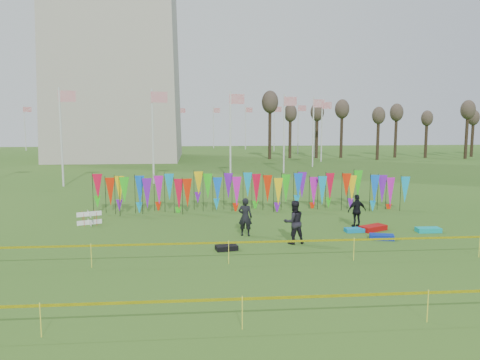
{
  "coord_description": "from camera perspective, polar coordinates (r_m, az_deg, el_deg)",
  "views": [
    {
      "loc": [
        -2.89,
        -19.1,
        5.37
      ],
      "look_at": [
        -0.68,
        6.0,
        2.15
      ],
      "focal_mm": 35.0,
      "sensor_mm": 36.0,
      "label": 1
    }
  ],
  "objects": [
    {
      "name": "person_right",
      "position": [
        24.39,
        14.06,
        -3.66
      ],
      "size": [
        1.05,
        0.7,
        1.67
      ],
      "primitive_type": "imported",
      "rotation": [
        0.0,
        0.0,
        3.29
      ],
      "color": "black",
      "rests_on": "ground"
    },
    {
      "name": "banner_row",
      "position": [
        27.74,
        1.58,
        -1.18
      ],
      "size": [
        18.64,
        0.64,
        2.17
      ],
      "color": "black",
      "rests_on": "ground"
    },
    {
      "name": "person_mid",
      "position": [
        20.62,
        6.59,
        -5.12
      ],
      "size": [
        1.01,
        0.72,
        1.92
      ],
      "primitive_type": "imported",
      "rotation": [
        0.0,
        0.0,
        3.31
      ],
      "color": "black",
      "rests_on": "ground"
    },
    {
      "name": "kite_bag_red",
      "position": [
        23.97,
        15.91,
        -5.65
      ],
      "size": [
        1.5,
        1.17,
        0.25
      ],
      "primitive_type": "cube",
      "rotation": [
        0.0,
        0.0,
        0.47
      ],
      "color": "#B10E0B",
      "rests_on": "ground"
    },
    {
      "name": "flagpole_ring",
      "position": [
        68.03,
        -14.51,
        5.89
      ],
      "size": [
        57.4,
        56.16,
        8.0
      ],
      "color": "silver",
      "rests_on": "ground"
    },
    {
      "name": "person_left",
      "position": [
        21.89,
        0.64,
        -4.51
      ],
      "size": [
        0.77,
        0.65,
        1.8
      ],
      "primitive_type": "imported",
      "rotation": [
        0.0,
        0.0,
        2.85
      ],
      "color": "black",
      "rests_on": "ground"
    },
    {
      "name": "kite_bag_turquoise",
      "position": [
        23.44,
        13.85,
        -5.93
      ],
      "size": [
        1.0,
        0.55,
        0.19
      ],
      "primitive_type": "cube",
      "rotation": [
        0.0,
        0.0,
        0.06
      ],
      "color": "#0C83BF",
      "rests_on": "ground"
    },
    {
      "name": "tree_line",
      "position": [
        72.11,
        24.11,
        7.29
      ],
      "size": [
        53.92,
        1.92,
        7.84
      ],
      "color": "#34271A",
      "rests_on": "ground"
    },
    {
      "name": "kite_bag_black",
      "position": [
        19.68,
        -1.65,
        -8.25
      ],
      "size": [
        0.98,
        0.69,
        0.21
      ],
      "primitive_type": "cube",
      "rotation": [
        0.0,
        0.0,
        0.21
      ],
      "color": "black",
      "rests_on": "ground"
    },
    {
      "name": "box_kite",
      "position": [
        25.46,
        -17.89,
        -4.44
      ],
      "size": [
        0.64,
        0.64,
        0.71
      ],
      "rotation": [
        0.0,
        0.0,
        0.38
      ],
      "color": "red",
      "rests_on": "ground"
    },
    {
      "name": "caution_tape_far",
      "position": [
        12.63,
        7.77,
        -14.11
      ],
      "size": [
        26.0,
        0.02,
        0.9
      ],
      "color": "#FFF505",
      "rests_on": "ground"
    },
    {
      "name": "ground",
      "position": [
        20.05,
        3.48,
        -8.27
      ],
      "size": [
        160.0,
        160.0,
        0.0
      ],
      "primitive_type": "plane",
      "color": "#2C5718",
      "rests_on": "ground"
    },
    {
      "name": "kite_bag_teal",
      "position": [
        24.5,
        21.97,
        -5.66
      ],
      "size": [
        1.15,
        0.56,
        0.22
      ],
      "primitive_type": "cube",
      "rotation": [
        0.0,
        0.0,
        -0.01
      ],
      "color": "#0CA8AA",
      "rests_on": "ground"
    },
    {
      "name": "kite_bag_blue",
      "position": [
        22.35,
        16.9,
        -6.65
      ],
      "size": [
        1.17,
        0.83,
        0.22
      ],
      "primitive_type": "cube",
      "rotation": [
        0.0,
        0.0,
        -0.28
      ],
      "color": "#09289D",
      "rests_on": "ground"
    },
    {
      "name": "caution_tape_near",
      "position": [
        17.86,
        3.77,
        -7.64
      ],
      "size": [
        26.0,
        0.02,
        0.9
      ],
      "color": "#FFF505",
      "rests_on": "ground"
    }
  ]
}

